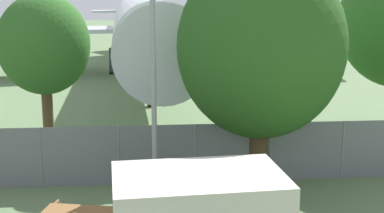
% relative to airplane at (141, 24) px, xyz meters
% --- Properties ---
extents(perimeter_fence, '(56.07, 0.07, 2.04)m').
position_rel_airplane_xyz_m(perimeter_fence, '(-0.62, -23.92, -2.96)').
color(perimeter_fence, slate).
rests_on(perimeter_fence, ground).
extents(airplane, '(34.82, 42.73, 11.83)m').
position_rel_airplane_xyz_m(airplane, '(0.00, 0.00, 0.00)').
color(airplane, silver).
rests_on(airplane, ground).
extents(tree_near_hangar, '(5.52, 5.52, 7.64)m').
position_rel_airplane_xyz_m(tree_near_hangar, '(4.08, -23.85, 0.60)').
color(tree_near_hangar, '#4C3823').
rests_on(tree_near_hangar, ground).
extents(tree_left_of_cabin, '(3.41, 3.41, 6.32)m').
position_rel_airplane_xyz_m(tree_left_of_cabin, '(-3.42, -20.81, 0.43)').
color(tree_left_of_cabin, brown).
rests_on(tree_left_of_cabin, ground).
extents(light_mast, '(0.44, 0.44, 6.65)m').
position_rel_airplane_xyz_m(light_mast, '(0.56, -24.95, 0.17)').
color(light_mast, '#99999E').
rests_on(light_mast, ground).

